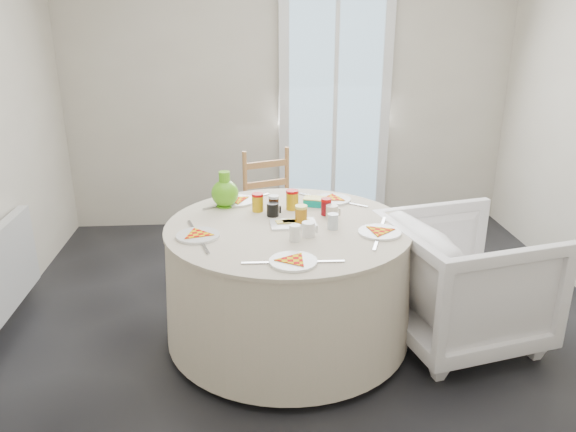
{
  "coord_description": "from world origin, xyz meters",
  "views": [
    {
      "loc": [
        -0.39,
        -3.08,
        1.91
      ],
      "look_at": [
        -0.17,
        -0.04,
        0.8
      ],
      "focal_mm": 35.0,
      "sensor_mm": 36.0,
      "label": 1
    }
  ],
  "objects": [
    {
      "name": "mugs_glasses",
      "position": [
        -0.07,
        -0.01,
        0.81
      ],
      "size": [
        0.59,
        0.59,
        0.1
      ],
      "primitive_type": null,
      "rotation": [
        0.0,
        0.0,
        -0.09
      ],
      "color": "gray",
      "rests_on": "table"
    },
    {
      "name": "floor",
      "position": [
        0.0,
        0.0,
        0.0
      ],
      "size": [
        4.0,
        4.0,
        0.0
      ],
      "primitive_type": "plane",
      "color": "black",
      "rests_on": "ground"
    },
    {
      "name": "wall_back",
      "position": [
        0.0,
        2.0,
        1.3
      ],
      "size": [
        4.0,
        0.02,
        2.6
      ],
      "primitive_type": "cube",
      "color": "#BCB5A3",
      "rests_on": "floor"
    },
    {
      "name": "table",
      "position": [
        -0.17,
        -0.04,
        0.38
      ],
      "size": [
        1.47,
        1.47,
        0.74
      ],
      "primitive_type": "cylinder",
      "color": "beige",
      "rests_on": "floor"
    },
    {
      "name": "cheese_platter",
      "position": [
        -0.14,
        -0.05,
        0.77
      ],
      "size": [
        0.27,
        0.18,
        0.03
      ],
      "primitive_type": null,
      "rotation": [
        0.0,
        0.0,
        0.04
      ],
      "color": "silver",
      "rests_on": "table"
    },
    {
      "name": "butter_tub",
      "position": [
        0.03,
        0.29,
        0.79
      ],
      "size": [
        0.16,
        0.14,
        0.05
      ],
      "primitive_type": "cube",
      "rotation": [
        0.0,
        0.0,
        -0.32
      ],
      "color": "#00998F",
      "rests_on": "table"
    },
    {
      "name": "glass_door",
      "position": [
        0.4,
        1.95,
        1.05
      ],
      "size": [
        1.0,
        0.08,
        2.1
      ],
      "primitive_type": "cube",
      "color": "silver",
      "rests_on": "floor"
    },
    {
      "name": "armchair",
      "position": [
        0.89,
        -0.14,
        0.39
      ],
      "size": [
        0.96,
        0.99,
        0.86
      ],
      "primitive_type": "imported",
      "rotation": [
        0.0,
        0.0,
        1.81
      ],
      "color": "white",
      "rests_on": "floor"
    },
    {
      "name": "radiator",
      "position": [
        -1.94,
        0.2,
        0.38
      ],
      "size": [
        0.07,
        1.0,
        0.55
      ],
      "primitive_type": "cube",
      "color": "silver",
      "rests_on": "floor"
    },
    {
      "name": "wooden_chair",
      "position": [
        -0.19,
        0.99,
        0.47
      ],
      "size": [
        0.52,
        0.51,
        0.92
      ],
      "primitive_type": null,
      "rotation": [
        0.0,
        0.0,
        0.35
      ],
      "color": "olive",
      "rests_on": "floor"
    },
    {
      "name": "jar_cluster",
      "position": [
        -0.14,
        0.16,
        0.82
      ],
      "size": [
        0.48,
        0.24,
        0.14
      ],
      "primitive_type": null,
      "rotation": [
        0.0,
        0.0,
        -0.02
      ],
      "color": "#805F0C",
      "rests_on": "table"
    },
    {
      "name": "green_pitcher",
      "position": [
        -0.54,
        0.31,
        0.87
      ],
      "size": [
        0.21,
        0.21,
        0.22
      ],
      "primitive_type": null,
      "rotation": [
        0.0,
        0.0,
        0.26
      ],
      "color": "#57B418",
      "rests_on": "table"
    },
    {
      "name": "place_settings",
      "position": [
        -0.17,
        -0.04,
        0.77
      ],
      "size": [
        1.7,
        1.7,
        0.02
      ],
      "primitive_type": null,
      "rotation": [
        0.0,
        0.0,
        0.39
      ],
      "color": "white",
      "rests_on": "table"
    }
  ]
}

